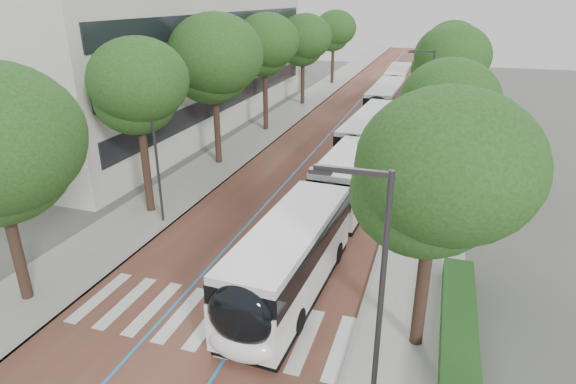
# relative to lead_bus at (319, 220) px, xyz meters

# --- Properties ---
(ground) EXTENTS (160.00, 160.00, 0.00)m
(ground) POSITION_rel_lead_bus_xyz_m (-2.72, -7.51, -1.63)
(ground) COLOR #51544C
(ground) RESTS_ON ground
(road) EXTENTS (11.00, 140.00, 0.02)m
(road) POSITION_rel_lead_bus_xyz_m (-2.72, 32.49, -1.62)
(road) COLOR brown
(road) RESTS_ON ground
(sidewalk_left) EXTENTS (4.00, 140.00, 0.12)m
(sidewalk_left) POSITION_rel_lead_bus_xyz_m (-10.22, 32.49, -1.57)
(sidewalk_left) COLOR gray
(sidewalk_left) RESTS_ON ground
(sidewalk_right) EXTENTS (4.00, 140.00, 0.12)m
(sidewalk_right) POSITION_rel_lead_bus_xyz_m (4.78, 32.49, -1.57)
(sidewalk_right) COLOR gray
(sidewalk_right) RESTS_ON ground
(kerb_left) EXTENTS (0.20, 140.00, 0.14)m
(kerb_left) POSITION_rel_lead_bus_xyz_m (-8.32, 32.49, -1.57)
(kerb_left) COLOR gray
(kerb_left) RESTS_ON ground
(kerb_right) EXTENTS (0.20, 140.00, 0.14)m
(kerb_right) POSITION_rel_lead_bus_xyz_m (2.88, 32.49, -1.57)
(kerb_right) COLOR gray
(kerb_right) RESTS_ON ground
(zebra_crossing) EXTENTS (10.55, 3.60, 0.01)m
(zebra_crossing) POSITION_rel_lead_bus_xyz_m (-2.52, -6.51, -1.60)
(zebra_crossing) COLOR silver
(zebra_crossing) RESTS_ON ground
(lane_line_left) EXTENTS (0.12, 126.00, 0.01)m
(lane_line_left) POSITION_rel_lead_bus_xyz_m (-4.32, 32.49, -1.60)
(lane_line_left) COLOR #297ECD
(lane_line_left) RESTS_ON road
(lane_line_right) EXTENTS (0.12, 126.00, 0.01)m
(lane_line_right) POSITION_rel_lead_bus_xyz_m (-1.12, 32.49, -1.60)
(lane_line_right) COLOR #297ECD
(lane_line_right) RESTS_ON road
(office_building) EXTENTS (18.11, 40.00, 14.00)m
(office_building) POSITION_rel_lead_bus_xyz_m (-22.20, 20.49, 5.37)
(office_building) COLOR beige
(office_building) RESTS_ON ground
(hedge) EXTENTS (1.20, 14.00, 0.80)m
(hedge) POSITION_rel_lead_bus_xyz_m (6.38, -7.51, -1.11)
(hedge) COLOR #194818
(hedge) RESTS_ON sidewalk_right
(streetlight_near) EXTENTS (1.82, 0.20, 8.00)m
(streetlight_near) POSITION_rel_lead_bus_xyz_m (3.89, -10.51, 3.19)
(streetlight_near) COLOR #333335
(streetlight_near) RESTS_ON sidewalk_right
(streetlight_far) EXTENTS (1.82, 0.20, 8.00)m
(streetlight_far) POSITION_rel_lead_bus_xyz_m (3.89, 14.49, 3.19)
(streetlight_far) COLOR #333335
(streetlight_far) RESTS_ON sidewalk_right
(lamp_post_left) EXTENTS (0.14, 0.14, 8.00)m
(lamp_post_left) POSITION_rel_lead_bus_xyz_m (-8.82, 0.49, 2.49)
(lamp_post_left) COLOR #333335
(lamp_post_left) RESTS_ON sidewalk_left
(trees_left) EXTENTS (6.44, 60.99, 9.96)m
(trees_left) POSITION_rel_lead_bus_xyz_m (-10.22, 15.97, 5.20)
(trees_left) COLOR black
(trees_left) RESTS_ON ground
(trees_right) EXTENTS (5.82, 47.53, 9.00)m
(trees_right) POSITION_rel_lead_bus_xyz_m (4.98, 15.08, 4.57)
(trees_right) COLOR black
(trees_right) RESTS_ON ground
(lead_bus) EXTENTS (3.45, 18.50, 3.20)m
(lead_bus) POSITION_rel_lead_bus_xyz_m (0.00, 0.00, 0.00)
(lead_bus) COLOR black
(lead_bus) RESTS_ON ground
(bus_queued_0) EXTENTS (3.19, 12.52, 3.20)m
(bus_queued_0) POSITION_rel_lead_bus_xyz_m (-0.08, 15.49, -0.00)
(bus_queued_0) COLOR white
(bus_queued_0) RESTS_ON ground
(bus_queued_1) EXTENTS (2.75, 12.44, 3.20)m
(bus_queued_1) POSITION_rel_lead_bus_xyz_m (-0.58, 29.03, -0.00)
(bus_queued_1) COLOR white
(bus_queued_1) RESTS_ON ground
(bus_queued_2) EXTENTS (2.75, 12.44, 3.20)m
(bus_queued_2) POSITION_rel_lead_bus_xyz_m (-0.70, 41.97, -0.00)
(bus_queued_2) COLOR white
(bus_queued_2) RESTS_ON ground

